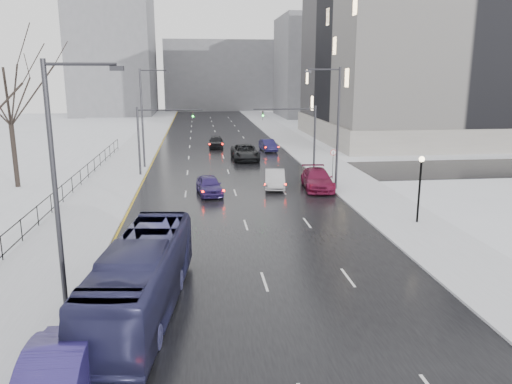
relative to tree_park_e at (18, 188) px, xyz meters
name	(u,v)px	position (x,y,z in m)	size (l,w,h in m)	color
road	(223,155)	(18.20, 16.00, 0.02)	(16.00, 150.00, 0.04)	black
cross_road	(229,174)	(18.20, 4.00, 0.02)	(130.00, 10.00, 0.04)	black
sidewalk_left	(133,156)	(7.70, 16.00, 0.08)	(5.00, 150.00, 0.16)	silver
sidewalk_right	(308,152)	(28.70, 16.00, 0.08)	(5.00, 150.00, 0.16)	silver
park_strip	(50,157)	(-1.80, 16.00, 0.06)	(14.00, 150.00, 0.12)	white
tree_park_e	(18,188)	(0.00, 0.00, 0.00)	(9.45, 9.45, 13.50)	black
iron_fence	(27,223)	(5.20, -14.00, 0.91)	(0.06, 70.00, 1.30)	black
streetlight_r_mid	(335,123)	(26.37, -4.00, 5.62)	(2.95, 0.25, 10.00)	#2D2D33
streetlight_l_near	(60,177)	(10.03, -24.00, 5.62)	(2.95, 0.25, 10.00)	#2D2D33
streetlight_l_far	(144,113)	(10.03, 8.00, 5.62)	(2.95, 0.25, 10.00)	#2D2D33
lamppost_r_mid	(420,180)	(29.20, -14.00, 2.94)	(0.36, 0.36, 4.28)	black
mast_signal_right	(304,131)	(25.53, 4.00, 4.11)	(6.10, 0.33, 6.50)	#2D2D33
mast_signal_left	(150,133)	(10.87, 4.00, 4.11)	(6.10, 0.33, 6.50)	#2D2D33
no_uturn_sign	(333,155)	(27.40, 0.00, 2.30)	(0.60, 0.06, 2.70)	#2D2D33
civic_building	(456,62)	(53.20, 28.00, 11.21)	(41.00, 31.00, 24.80)	gray
bldg_far_right	(332,67)	(46.20, 71.00, 11.00)	(24.00, 20.00, 22.00)	slate
bldg_far_left	(114,54)	(-3.80, 81.00, 14.00)	(18.00, 22.00, 28.00)	slate
bldg_far_center	(222,76)	(22.20, 96.00, 9.00)	(30.00, 18.00, 18.00)	slate
sedan_left_near	(54,379)	(11.00, -30.08, 0.89)	(1.80, 5.16, 1.70)	navy
bus	(142,277)	(12.93, -24.38, 1.55)	(2.53, 10.81, 3.01)	navy
sedan_center_near	(209,185)	(16.10, -4.34, 0.80)	(1.79, 4.44, 1.51)	navy
sedan_right_near	(275,179)	(21.70, -2.53, 0.81)	(1.62, 4.65, 1.53)	#A5A3A8
sedan_right_cross	(245,152)	(20.53, 11.81, 0.89)	(2.84, 6.15, 1.71)	black
sedan_right_far	(317,179)	(25.16, -3.42, 0.87)	(2.33, 5.72, 1.66)	maroon
sedan_center_far	(216,142)	(17.68, 21.81, 0.82)	(1.83, 4.56, 1.55)	black
sedan_right_distant	(268,145)	(24.03, 18.10, 0.75)	(1.51, 4.33, 1.43)	#18153F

